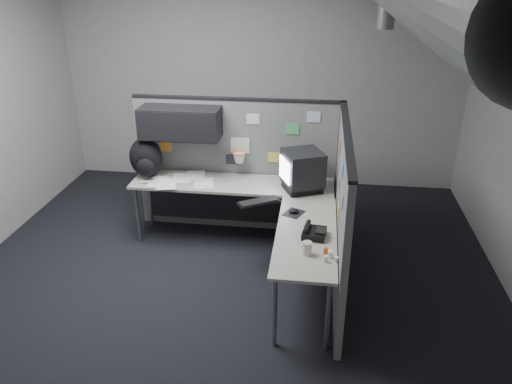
# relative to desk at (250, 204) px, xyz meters

# --- Properties ---
(room) EXTENTS (5.62, 5.62, 3.22)m
(room) POSITION_rel_desk_xyz_m (0.41, -0.70, 1.48)
(room) COLOR black
(room) RESTS_ON ground
(partition_back) EXTENTS (2.44, 0.42, 1.63)m
(partition_back) POSITION_rel_desk_xyz_m (-0.40, 0.53, 0.38)
(partition_back) COLOR slate
(partition_back) RESTS_ON ground
(partition_right) EXTENTS (0.07, 2.23, 1.63)m
(partition_right) POSITION_rel_desk_xyz_m (0.95, -0.49, 0.21)
(partition_right) COLOR slate
(partition_right) RESTS_ON ground
(desk) EXTENTS (2.31, 2.11, 0.73)m
(desk) POSITION_rel_desk_xyz_m (0.00, 0.00, 0.00)
(desk) COLOR #9E9C8E
(desk) RESTS_ON ground
(monitor) EXTENTS (0.52, 0.52, 0.45)m
(monitor) POSITION_rel_desk_xyz_m (0.55, 0.18, 0.35)
(monitor) COLOR black
(monitor) RESTS_ON desk
(keyboard) EXTENTS (0.46, 0.36, 0.04)m
(keyboard) POSITION_rel_desk_xyz_m (0.12, -0.23, 0.14)
(keyboard) COLOR black
(keyboard) RESTS_ON desk
(mouse) EXTENTS (0.24, 0.26, 0.04)m
(mouse) POSITION_rel_desk_xyz_m (0.49, -0.40, 0.13)
(mouse) COLOR black
(mouse) RESTS_ON desk
(phone) EXTENTS (0.23, 0.25, 0.11)m
(phone) POSITION_rel_desk_xyz_m (0.70, -0.83, 0.16)
(phone) COLOR black
(phone) RESTS_ON desk
(bottles) EXTENTS (0.13, 0.15, 0.08)m
(bottles) POSITION_rel_desk_xyz_m (0.84, -1.19, 0.15)
(bottles) COLOR silver
(bottles) RESTS_ON desk
(cup) EXTENTS (0.09, 0.09, 0.12)m
(cup) POSITION_rel_desk_xyz_m (0.65, -1.14, 0.17)
(cup) COLOR beige
(cup) RESTS_ON desk
(papers) EXTENTS (0.91, 0.63, 0.02)m
(papers) POSITION_rel_desk_xyz_m (-0.90, 0.25, 0.13)
(papers) COLOR white
(papers) RESTS_ON desk
(backpack) EXTENTS (0.40, 0.36, 0.47)m
(backpack) POSITION_rel_desk_xyz_m (-1.26, 0.31, 0.35)
(backpack) COLOR black
(backpack) RESTS_ON desk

